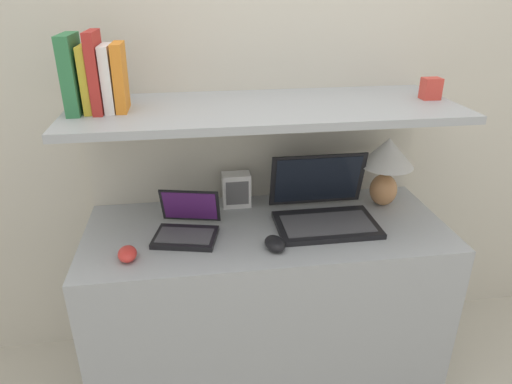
# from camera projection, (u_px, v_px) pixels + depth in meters

# --- Properties ---
(wall_back) EXTENTS (6.00, 0.05, 2.40)m
(wall_back) POSITION_uv_depth(u_px,v_px,m) (254.00, 89.00, 1.88)
(wall_back) COLOR beige
(wall_back) RESTS_ON ground_plane
(desk) EXTENTS (1.39, 0.57, 0.74)m
(desk) POSITION_uv_depth(u_px,v_px,m) (266.00, 304.00, 1.91)
(desk) COLOR #999EA3
(desk) RESTS_ON ground_plane
(back_riser) EXTENTS (1.39, 0.04, 1.17)m
(back_riser) POSITION_uv_depth(u_px,v_px,m) (256.00, 224.00, 2.10)
(back_riser) COLOR beige
(back_riser) RESTS_ON ground_plane
(shelf) EXTENTS (1.39, 0.51, 0.03)m
(shelf) POSITION_uv_depth(u_px,v_px,m) (265.00, 109.00, 1.63)
(shelf) COLOR #999EA3
(shelf) RESTS_ON back_riser
(table_lamp) EXTENTS (0.22, 0.22, 0.29)m
(table_lamp) POSITION_uv_depth(u_px,v_px,m) (387.00, 161.00, 1.86)
(table_lamp) COLOR #B27A4C
(table_lamp) RESTS_ON desk
(laptop_large) EXTENTS (0.39, 0.31, 0.25)m
(laptop_large) POSITION_uv_depth(u_px,v_px,m) (323.00, 209.00, 1.78)
(laptop_large) COLOR black
(laptop_large) RESTS_ON desk
(laptop_small) EXTENTS (0.27, 0.25, 0.16)m
(laptop_small) POSITION_uv_depth(u_px,v_px,m) (187.00, 227.00, 1.69)
(laptop_small) COLOR black
(laptop_small) RESTS_ON desk
(computer_mouse) EXTENTS (0.09, 0.11, 0.04)m
(computer_mouse) POSITION_uv_depth(u_px,v_px,m) (276.00, 244.00, 1.61)
(computer_mouse) COLOR black
(computer_mouse) RESTS_ON desk
(second_mouse) EXTENTS (0.07, 0.09, 0.04)m
(second_mouse) POSITION_uv_depth(u_px,v_px,m) (127.00, 254.00, 1.54)
(second_mouse) COLOR red
(second_mouse) RESTS_ON desk
(router_box) EXTENTS (0.12, 0.07, 0.14)m
(router_box) POSITION_uv_depth(u_px,v_px,m) (236.00, 190.00, 1.90)
(router_box) COLOR white
(router_box) RESTS_ON desk
(book_green) EXTENTS (0.04, 0.18, 0.25)m
(book_green) POSITION_uv_depth(u_px,v_px,m) (72.00, 74.00, 1.49)
(book_green) COLOR #2D7042
(book_green) RESTS_ON shelf
(book_yellow) EXTENTS (0.03, 0.14, 0.22)m
(book_yellow) POSITION_uv_depth(u_px,v_px,m) (87.00, 79.00, 1.50)
(book_yellow) COLOR gold
(book_yellow) RESTS_ON shelf
(book_red) EXTENTS (0.03, 0.17, 0.26)m
(book_red) POSITION_uv_depth(u_px,v_px,m) (96.00, 72.00, 1.50)
(book_red) COLOR #A82823
(book_red) RESTS_ON shelf
(book_white) EXTENTS (0.03, 0.14, 0.22)m
(book_white) POSITION_uv_depth(u_px,v_px,m) (109.00, 78.00, 1.51)
(book_white) COLOR silver
(book_white) RESTS_ON shelf
(book_orange) EXTENTS (0.04, 0.13, 0.22)m
(book_orange) POSITION_uv_depth(u_px,v_px,m) (120.00, 77.00, 1.52)
(book_orange) COLOR orange
(book_orange) RESTS_ON shelf
(shelf_gadget) EXTENTS (0.07, 0.05, 0.08)m
(shelf_gadget) POSITION_uv_depth(u_px,v_px,m) (431.00, 89.00, 1.70)
(shelf_gadget) COLOR #CC3D33
(shelf_gadget) RESTS_ON shelf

